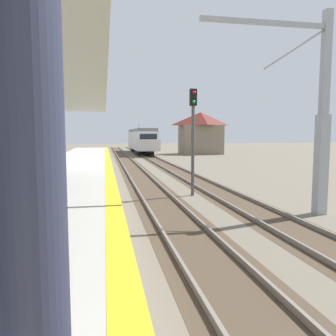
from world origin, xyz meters
name	(u,v)px	position (x,y,z in m)	size (l,w,h in m)	color
station_platform	(58,194)	(-2.50, 16.00, 0.45)	(5.00, 80.00, 0.91)	#B7B5AD
track_pair_nearest_platform	(148,186)	(1.90, 20.00, 0.05)	(2.34, 120.00, 0.16)	#4C3D2D
track_pair_middle	(204,185)	(5.30, 20.00, 0.05)	(2.34, 120.00, 0.16)	#4C3D2D
approaching_train	(141,140)	(5.30, 54.40, 2.18)	(2.93, 19.60, 4.76)	silver
commuter_person	(6,272)	(-1.34, 4.04, 1.84)	(0.59, 0.30, 1.67)	brown
rail_signal_post	(193,131)	(3.76, 16.96, 3.19)	(0.32, 0.34, 5.20)	#4C4C4C
catenary_pylon_far_side	(316,119)	(7.22, 12.33, 3.60)	(5.00, 0.40, 7.50)	#9EA3A8
platform_bench	(18,180)	(-3.60, 13.84, 1.37)	(0.45, 1.60, 0.88)	brown
distant_trackside_house	(201,132)	(14.06, 51.05, 3.34)	(6.60, 5.28, 6.40)	#7F705B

